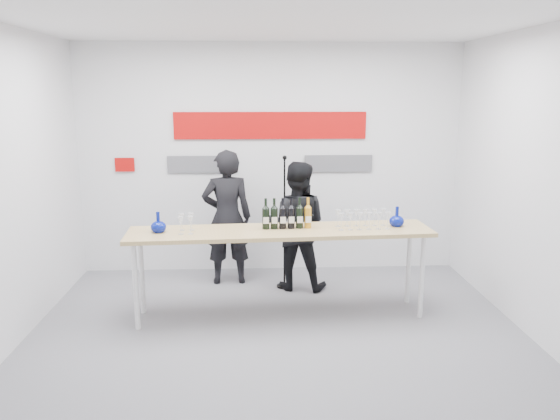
{
  "coord_description": "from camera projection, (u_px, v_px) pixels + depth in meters",
  "views": [
    {
      "loc": [
        -0.21,
        -5.17,
        2.39
      ],
      "look_at": [
        0.05,
        0.49,
        1.15
      ],
      "focal_mm": 35.0,
      "sensor_mm": 36.0,
      "label": 1
    }
  ],
  "objects": [
    {
      "name": "presenter_left",
      "position": [
        227.0,
        217.0,
        6.79
      ],
      "size": [
        0.65,
        0.46,
        1.69
      ],
      "primitive_type": "imported",
      "rotation": [
        0.0,
        0.0,
        3.23
      ],
      "color": "black",
      "rests_on": "ground"
    },
    {
      "name": "tasting_table",
      "position": [
        280.0,
        236.0,
        5.76
      ],
      "size": [
        3.23,
        0.81,
        0.96
      ],
      "rotation": [
        0.0,
        0.0,
        0.05
      ],
      "color": "tan",
      "rests_on": "ground"
    },
    {
      "name": "back_wall",
      "position": [
        270.0,
        160.0,
        7.2
      ],
      "size": [
        5.0,
        0.04,
        3.0
      ],
      "primitive_type": "cube",
      "color": "silver",
      "rests_on": "ground"
    },
    {
      "name": "wine_bottles",
      "position": [
        287.0,
        213.0,
        5.77
      ],
      "size": [
        0.53,
        0.1,
        0.33
      ],
      "rotation": [
        0.0,
        0.0,
        0.05
      ],
      "color": "black",
      "rests_on": "tasting_table"
    },
    {
      "name": "decanter_right",
      "position": [
        397.0,
        216.0,
        5.88
      ],
      "size": [
        0.16,
        0.16,
        0.21
      ],
      "primitive_type": null,
      "color": "navy",
      "rests_on": "tasting_table"
    },
    {
      "name": "ground",
      "position": [
        277.0,
        330.0,
        5.57
      ],
      "size": [
        5.0,
        5.0,
        0.0
      ],
      "primitive_type": "plane",
      "color": "slate",
      "rests_on": "ground"
    },
    {
      "name": "glasses_left",
      "position": [
        186.0,
        224.0,
        5.63
      ],
      "size": [
        0.17,
        0.23,
        0.18
      ],
      "color": "silver",
      "rests_on": "tasting_table"
    },
    {
      "name": "signage",
      "position": [
        266.0,
        137.0,
        7.1
      ],
      "size": [
        3.38,
        0.02,
        0.79
      ],
      "color": "#AC0807",
      "rests_on": "back_wall"
    },
    {
      "name": "glasses_right",
      "position": [
        363.0,
        219.0,
        5.81
      ],
      "size": [
        0.57,
        0.25,
        0.18
      ],
      "color": "silver",
      "rests_on": "tasting_table"
    },
    {
      "name": "mic_stand",
      "position": [
        284.0,
        248.0,
        6.69
      ],
      "size": [
        0.19,
        0.19,
        1.65
      ],
      "rotation": [
        0.0,
        0.0,
        0.13
      ],
      "color": "black",
      "rests_on": "ground"
    },
    {
      "name": "presenter_right",
      "position": [
        296.0,
        226.0,
        6.62
      ],
      "size": [
        0.87,
        0.74,
        1.57
      ],
      "primitive_type": "imported",
      "rotation": [
        0.0,
        0.0,
        2.93
      ],
      "color": "black",
      "rests_on": "ground"
    },
    {
      "name": "decanter_left",
      "position": [
        158.0,
        222.0,
        5.62
      ],
      "size": [
        0.16,
        0.16,
        0.21
      ],
      "primitive_type": null,
      "color": "navy",
      "rests_on": "tasting_table"
    }
  ]
}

